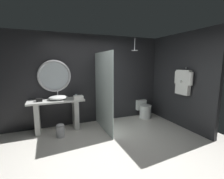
{
  "coord_description": "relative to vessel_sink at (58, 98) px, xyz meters",
  "views": [
    {
      "loc": [
        -1.16,
        -2.77,
        1.79
      ],
      "look_at": [
        0.27,
        0.74,
        1.16
      ],
      "focal_mm": 25.73,
      "sensor_mm": 36.0,
      "label": 1
    }
  ],
  "objects": [
    {
      "name": "side_wall_right",
      "position": [
        3.27,
        -0.82,
        0.41
      ],
      "size": [
        0.1,
        2.47,
        2.6
      ],
      "primitive_type": "cube",
      "color": "#232326",
      "rests_on": "ground_plane"
    },
    {
      "name": "shower_glass_panel",
      "position": [
        1.11,
        -0.41,
        0.14
      ],
      "size": [
        0.02,
        1.37,
        2.07
      ],
      "primitive_type": "cube",
      "color": "silver",
      "rests_on": "ground_plane"
    },
    {
      "name": "round_wall_mirror",
      "position": [
        -0.05,
        0.23,
        0.55
      ],
      "size": [
        0.87,
        0.07,
        0.87
      ],
      "color": "#B7B7BC"
    },
    {
      "name": "folded_hand_towel",
      "position": [
        0.5,
        -0.16,
        -0.01
      ],
      "size": [
        0.24,
        0.19,
        0.1
      ],
      "primitive_type": "cube",
      "rotation": [
        0.0,
        0.0,
        -0.0
      ],
      "color": "white",
      "rests_on": "vanity_counter"
    },
    {
      "name": "ground_plane",
      "position": [
        0.92,
        -1.58,
        -0.89
      ],
      "size": [
        5.76,
        5.76,
        0.0
      ],
      "primitive_type": "plane",
      "color": "silver"
    },
    {
      "name": "toilet",
      "position": [
        2.69,
        0.02,
        -0.63
      ],
      "size": [
        0.39,
        0.59,
        0.55
      ],
      "color": "white",
      "rests_on": "ground_plane"
    },
    {
      "name": "tissue_box",
      "position": [
        -0.46,
        -0.04,
        -0.02
      ],
      "size": [
        0.14,
        0.12,
        0.08
      ],
      "primitive_type": "cube",
      "color": "black",
      "rests_on": "vanity_counter"
    },
    {
      "name": "back_wall_panel",
      "position": [
        0.92,
        0.32,
        0.41
      ],
      "size": [
        4.8,
        0.1,
        2.6
      ],
      "primitive_type": "cube",
      "color": "#232326",
      "rests_on": "ground_plane"
    },
    {
      "name": "hanging_bathrobe",
      "position": [
        3.13,
        -1.12,
        0.41
      ],
      "size": [
        0.2,
        0.58,
        0.73
      ],
      "color": "#B7B7BC"
    },
    {
      "name": "rain_shower_head",
      "position": [
        2.18,
        -0.14,
        1.3
      ],
      "size": [
        0.19,
        0.19,
        0.36
      ],
      "color": "#B7B7BC"
    },
    {
      "name": "vessel_sink",
      "position": [
        0.0,
        0.0,
        0.0
      ],
      "size": [
        0.49,
        0.4,
        0.2
      ],
      "color": "white",
      "rests_on": "vanity_counter"
    },
    {
      "name": "tumbler_cup",
      "position": [
        0.47,
        0.02,
        -0.0
      ],
      "size": [
        0.07,
        0.07,
        0.11
      ],
      "primitive_type": "cylinder",
      "color": "silver",
      "rests_on": "vanity_counter"
    },
    {
      "name": "waste_bin",
      "position": [
        -0.02,
        -0.46,
        -0.72
      ],
      "size": [
        0.19,
        0.19,
        0.33
      ],
      "color": "#B7B7BC",
      "rests_on": "ground_plane"
    },
    {
      "name": "vanity_counter",
      "position": [
        -0.05,
        -0.01,
        -0.38
      ],
      "size": [
        1.41,
        0.52,
        0.84
      ],
      "color": "silver",
      "rests_on": "ground_plane"
    }
  ]
}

